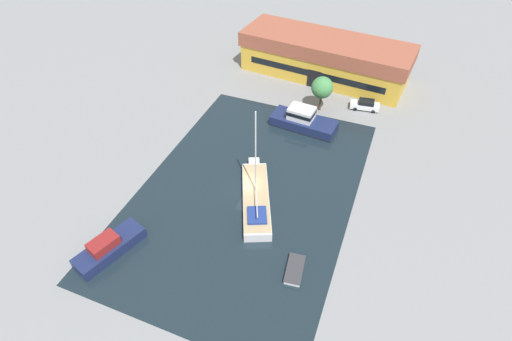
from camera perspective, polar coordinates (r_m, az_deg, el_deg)
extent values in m
plane|color=gray|center=(49.19, -1.23, -2.96)|extent=(440.00, 440.00, 0.00)
cube|color=black|center=(49.18, -1.23, -2.95)|extent=(25.20, 38.19, 0.01)
cube|color=gold|center=(72.11, 9.68, 14.80)|extent=(28.38, 11.87, 4.37)
cube|color=brown|center=(70.64, 10.01, 17.21)|extent=(29.23, 12.22, 2.36)
cube|color=black|center=(68.55, 8.27, 12.79)|extent=(2.39, 0.30, 3.06)
cube|color=black|center=(68.13, 8.35, 13.43)|extent=(23.35, 2.38, 1.09)
cylinder|color=brown|center=(62.96, 9.17, 9.59)|extent=(0.35, 0.35, 2.74)
sphere|color=#428447|center=(61.61, 9.44, 11.62)|extent=(3.28, 3.28, 3.28)
cube|color=silver|center=(64.98, 15.26, 8.94)|extent=(4.59, 2.29, 0.73)
cube|color=black|center=(64.65, 15.52, 9.40)|extent=(2.46, 1.81, 0.59)
cube|color=black|center=(64.61, 14.50, 9.56)|extent=(0.22, 1.39, 0.47)
cylinder|color=black|center=(64.46, 13.96, 8.54)|extent=(0.62, 0.27, 0.60)
cylinder|color=black|center=(65.77, 14.06, 9.26)|extent=(0.62, 0.27, 0.60)
cylinder|color=black|center=(64.60, 16.37, 8.11)|extent=(0.62, 0.27, 0.60)
cylinder|color=black|center=(65.91, 16.42, 8.84)|extent=(0.62, 0.27, 0.60)
cube|color=silver|center=(47.33, -0.01, -4.18)|extent=(7.45, 11.79, 1.22)
cube|color=silver|center=(51.90, -0.28, 0.94)|extent=(1.74, 1.65, 1.22)
cube|color=tan|center=(46.86, -0.01, -3.64)|extent=(7.16, 11.32, 0.08)
cylinder|color=silver|center=(43.63, -0.05, 2.32)|extent=(0.16, 0.16, 11.20)
cylinder|color=silver|center=(44.84, 0.08, -4.22)|extent=(2.20, 4.80, 0.12)
cube|color=navy|center=(44.58, 0.15, -6.41)|extent=(2.98, 3.19, 0.30)
cube|color=#19234C|center=(59.26, 6.82, 6.77)|extent=(9.83, 4.54, 1.43)
cube|color=black|center=(59.59, 6.78, 6.32)|extent=(9.93, 4.62, 0.18)
cube|color=silver|center=(58.49, 6.51, 8.14)|extent=(3.85, 2.97, 1.71)
cube|color=black|center=(58.40, 6.52, 8.28)|extent=(3.93, 3.05, 0.55)
cube|color=silver|center=(41.91, 5.55, -13.96)|extent=(2.01, 3.60, 0.49)
cube|color=#333338|center=(41.68, 5.57, -13.75)|extent=(2.12, 3.75, 0.08)
cube|color=#19234C|center=(45.50, -20.14, -10.32)|extent=(4.86, 8.00, 1.29)
cube|color=maroon|center=(44.52, -20.97, -9.73)|extent=(2.68, 3.45, 1.05)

